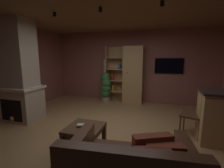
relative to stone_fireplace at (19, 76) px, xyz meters
The scene contains 16 objects.
floor 2.74m from the stone_fireplace, ahead, with size 6.02×5.50×0.02m, color #A37A4C.
wall_back 3.65m from the stone_fireplace, 47.64° to the left, with size 6.14×0.06×2.64m, color #8E544C.
ceiling 2.86m from the stone_fireplace, ahead, with size 6.02×5.50×0.02m, color brown.
window_pane_back 3.15m from the stone_fireplace, 57.86° to the left, with size 0.57×0.01×0.81m, color white.
stone_fireplace is the anchor object (origin of this frame).
bookshelf_cabinet 3.50m from the stone_fireplace, 43.95° to the left, with size 1.35×0.41×2.08m.
coffee_table 2.59m from the stone_fireplace, 20.05° to the right, with size 0.61×0.63×0.47m.
table_book_0 2.54m from the stone_fireplace, 19.00° to the right, with size 0.11×0.10×0.02m, color gold.
table_book_1 2.51m from the stone_fireplace, 21.25° to the right, with size 0.12×0.09×0.02m, color beige.
dining_chair 4.37m from the stone_fireplace, ahead, with size 0.54×0.54×0.92m.
potted_floor_plant 2.83m from the stone_fireplace, 54.33° to the left, with size 0.41×0.43×1.12m.
wall_mounted_tv 4.64m from the stone_fireplace, 34.61° to the left, with size 0.96×0.06×0.54m.
track_light_spot_0 1.43m from the stone_fireplace, 25.52° to the right, with size 0.07×0.07×0.09m, color black.
track_light_spot_1 1.94m from the stone_fireplace, ahead, with size 0.07×0.07×0.09m, color black.
track_light_spot_2 2.77m from the stone_fireplace, ahead, with size 0.07×0.07×0.09m, color black.
track_light_spot_3 3.79m from the stone_fireplace, ahead, with size 0.07×0.07×0.09m, color black.
Camera 1 is at (1.08, -3.08, 1.67)m, focal length 24.95 mm.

